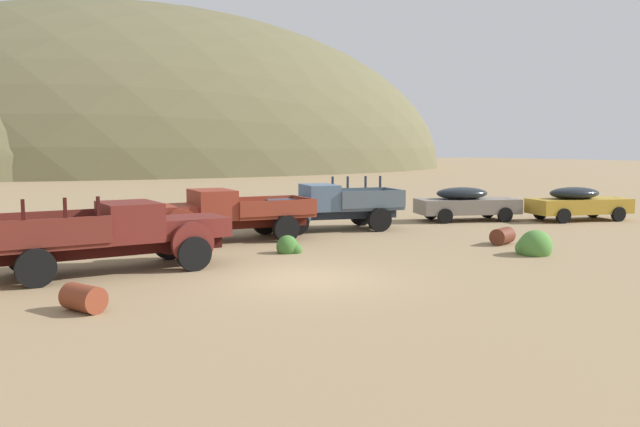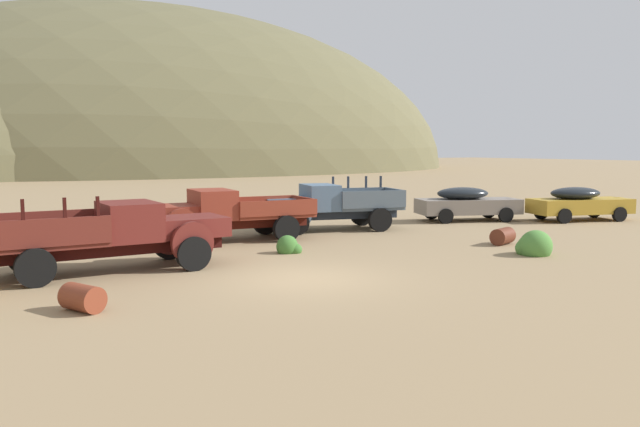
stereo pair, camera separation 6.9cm
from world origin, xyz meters
TOP-DOWN VIEW (x-y plane):
  - ground_plane at (0.00, 0.00)m, footprint 300.00×300.00m
  - hill_far_left at (19.48, 83.49)m, footprint 101.96×61.76m
  - truck_oxblood at (-3.70, 3.59)m, footprint 6.62×2.49m
  - truck_rust_red at (0.34, 7.34)m, footprint 6.32×2.88m
  - truck_chalk_blue at (5.35, 8.11)m, footprint 5.99×3.30m
  - car_primer_gray at (13.04, 7.64)m, footprint 5.21×3.24m
  - car_mustard at (17.65, 5.10)m, footprint 5.23×2.96m
  - oil_drum_tipped at (-5.57, -0.49)m, footprint 0.90×1.05m
  - oil_drum_spare at (8.85, 1.66)m, footprint 1.05×0.85m
  - bush_front_left at (8.07, -0.34)m, footprint 1.10×1.13m
  - bush_between_trucks at (1.55, 3.87)m, footprint 0.80×0.68m

SIDE VIEW (x-z plane):
  - ground_plane at x=0.00m, z-range 0.00..0.00m
  - hill_far_left at x=19.48m, z-range -24.45..24.45m
  - bush_between_trucks at x=1.55m, z-range -0.20..0.55m
  - bush_front_left at x=8.07m, z-range -0.27..0.76m
  - oil_drum_tipped at x=-5.57m, z-range 0.00..0.57m
  - oil_drum_spare at x=8.85m, z-range 0.00..0.58m
  - car_mustard at x=17.65m, z-range 0.03..1.60m
  - car_primer_gray at x=13.04m, z-range 0.03..1.60m
  - truck_rust_red at x=0.34m, z-range 0.05..1.94m
  - truck_oxblood at x=-3.70m, z-range -0.07..2.09m
  - truck_chalk_blue at x=5.35m, z-range -0.07..2.09m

